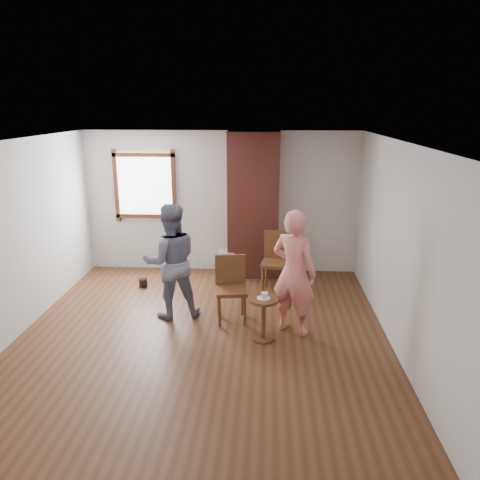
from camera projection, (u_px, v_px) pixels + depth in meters
name	position (u px, v px, depth m)	size (l,w,h in m)	color
ground	(202.00, 337.00, 6.33)	(5.50, 5.50, 0.00)	brown
room_shell	(201.00, 197.00, 6.41)	(5.04, 5.52, 2.62)	silver
brick_chimney	(253.00, 206.00, 8.33)	(0.90, 0.50, 2.60)	brown
stoneware_crock	(229.00, 263.00, 8.55)	(0.38, 0.38, 0.49)	tan
dark_pot	(143.00, 283.00, 8.08)	(0.14, 0.14, 0.14)	black
dining_chair_left	(231.00, 285.00, 6.75)	(0.50, 0.50, 0.94)	brown
dining_chair_right	(277.00, 258.00, 7.79)	(0.54, 0.54, 1.01)	brown
side_table	(264.00, 312.00, 6.15)	(0.40, 0.40, 0.60)	brown
cake_plate	(264.00, 298.00, 6.10)	(0.18, 0.18, 0.01)	white
cake_slice	(265.00, 296.00, 6.09)	(0.08, 0.07, 0.06)	white
man	(171.00, 261.00, 6.76)	(0.83, 0.64, 1.70)	black
person_pink	(294.00, 272.00, 6.27)	(0.63, 0.41, 1.73)	#F38479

